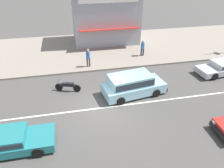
# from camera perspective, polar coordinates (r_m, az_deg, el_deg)

# --- Properties ---
(ground_plane) EXTENTS (160.00, 160.00, 0.00)m
(ground_plane) POSITION_cam_1_polar(r_m,az_deg,el_deg) (14.53, -2.20, -6.19)
(ground_plane) COLOR #4C4947
(lane_centre_stripe) EXTENTS (50.40, 0.14, 0.01)m
(lane_centre_stripe) POSITION_cam_1_polar(r_m,az_deg,el_deg) (14.53, -2.20, -6.18)
(lane_centre_stripe) COLOR silver
(lane_centre_stripe) RESTS_ON ground
(kerb_strip) EXTENTS (68.00, 10.00, 0.15)m
(kerb_strip) POSITION_cam_1_polar(r_m,az_deg,el_deg) (23.40, -6.58, 8.94)
(kerb_strip) COLOR gray
(kerb_strip) RESTS_ON ground
(sedan_silver_0) EXTENTS (4.47, 2.12, 1.06)m
(sedan_silver_0) POSITION_cam_1_polar(r_m,az_deg,el_deg) (20.59, 26.79, 3.89)
(sedan_silver_0) COLOR #B7BABF
(sedan_silver_0) RESTS_ON ground
(sedan_teal_4) EXTENTS (4.43, 1.90, 1.06)m
(sedan_teal_4) POSITION_cam_1_polar(r_m,az_deg,el_deg) (12.64, -24.99, -13.33)
(sedan_teal_4) COLOR teal
(sedan_teal_4) RESTS_ON ground
(minivan_pale_blue_5) EXTENTS (4.71, 2.48, 1.56)m
(minivan_pale_blue_5) POSITION_cam_1_polar(r_m,az_deg,el_deg) (15.45, 5.30, -0.05)
(minivan_pale_blue_5) COLOR #93C6D6
(minivan_pale_blue_5) RESTS_ON ground
(motorcycle_1) EXTENTS (1.86, 0.83, 0.80)m
(motorcycle_1) POSITION_cam_1_polar(r_m,az_deg,el_deg) (16.32, -11.56, -0.50)
(motorcycle_1) COLOR black
(motorcycle_1) RESTS_ON ground
(pedestrian_near_clock) EXTENTS (0.34, 0.34, 1.53)m
(pedestrian_near_clock) POSITION_cam_1_polar(r_m,az_deg,el_deg) (21.46, 7.99, 9.54)
(pedestrian_near_clock) COLOR #232838
(pedestrian_near_clock) RESTS_ON kerb_strip
(pedestrian_mid_kerb) EXTENTS (0.34, 0.34, 1.63)m
(pedestrian_mid_kerb) POSITION_cam_1_polar(r_m,az_deg,el_deg) (19.15, -6.26, 7.16)
(pedestrian_mid_kerb) COLOR #4C4238
(pedestrian_mid_kerb) RESTS_ON kerb_strip
(shopfront_far_kios) EXTENTS (7.06, 5.15, 5.30)m
(shopfront_far_kios) POSITION_cam_1_polar(r_m,az_deg,el_deg) (24.83, -1.76, 17.05)
(shopfront_far_kios) COLOR #999EA8
(shopfront_far_kios) RESTS_ON kerb_strip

